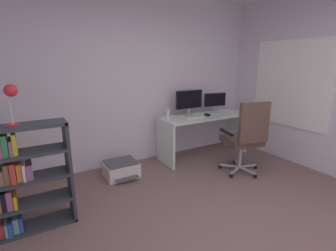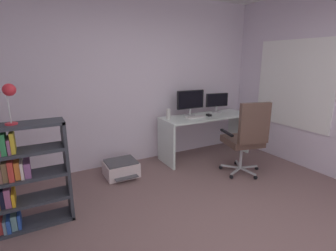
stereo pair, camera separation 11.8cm
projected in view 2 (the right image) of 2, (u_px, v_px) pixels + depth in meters
ground_plane at (222, 244)px, 2.47m from camera, size 4.74×4.71×0.02m
wall_back at (130, 82)px, 4.17m from camera, size 4.74×0.10×2.73m
window_pane at (293, 84)px, 4.19m from camera, size 0.01×1.29×1.33m
window_frame at (293, 84)px, 4.18m from camera, size 0.02×1.37×1.41m
desk at (206, 126)px, 4.55m from camera, size 1.64×0.59×0.76m
monitor_main at (191, 101)px, 4.43m from camera, size 0.52×0.18×0.44m
monitor_secondary at (217, 101)px, 4.71m from camera, size 0.43×0.18×0.36m
keyboard at (196, 117)px, 4.33m from camera, size 0.34×0.14×0.02m
computer_mouse at (209, 115)px, 4.46m from camera, size 0.07×0.10×0.03m
desktop_speaker at (168, 114)px, 4.22m from camera, size 0.07×0.07×0.17m
office_chair at (247, 136)px, 3.75m from camera, size 0.64×0.66×1.14m
bookshelf at (20, 176)px, 2.58m from camera, size 0.76×0.28×1.11m
desk_lamp at (9, 94)px, 2.38m from camera, size 0.14×0.12×0.39m
printer at (121, 168)px, 3.87m from camera, size 0.48×0.49×0.24m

